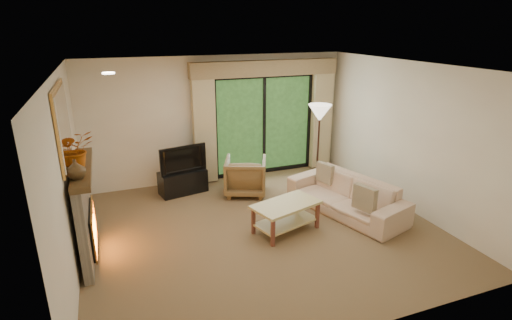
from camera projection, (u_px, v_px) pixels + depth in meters
name	position (u px, v px, depth m)	size (l,w,h in m)	color
floor	(262.00, 229.00, 6.54)	(5.50, 5.50, 0.00)	brown
ceiling	(263.00, 67.00, 5.69)	(5.50, 5.50, 0.00)	white
wall_back	(219.00, 119.00, 8.33)	(5.00, 5.00, 0.00)	beige
wall_front	(357.00, 227.00, 3.91)	(5.00, 5.00, 0.00)	beige
wall_left	(67.00, 177.00, 5.19)	(5.00, 5.00, 0.00)	beige
wall_right	(407.00, 137.00, 7.04)	(5.00, 5.00, 0.00)	beige
fireplace	(84.00, 212.00, 5.61)	(0.24, 1.70, 1.37)	slate
mirror	(63.00, 124.00, 5.17)	(0.07, 1.45, 1.02)	#CD9246
sliding_door	(264.00, 125.00, 8.68)	(2.26, 0.10, 2.16)	black
curtain_left	(204.00, 127.00, 8.10)	(0.45, 0.18, 2.35)	tan
curtain_right	(321.00, 117.00, 9.01)	(0.45, 0.18, 2.35)	tan
cornice	(266.00, 68.00, 8.21)	(3.20, 0.24, 0.32)	#947A54
media_console	(183.00, 182.00, 7.88)	(0.91, 0.41, 0.45)	black
tv	(181.00, 158.00, 7.72)	(0.93, 0.12, 0.53)	black
armchair	(246.00, 176.00, 7.81)	(0.78, 0.80, 0.73)	brown
sofa	(346.00, 196.00, 7.03)	(2.17, 0.85, 0.63)	#D2AE91
pillow_near	(365.00, 198.00, 6.38)	(0.11, 0.41, 0.41)	#4F3A2A
pillow_far	(325.00, 173.00, 7.49)	(0.10, 0.37, 0.37)	#4F3A2A
coffee_table	(286.00, 217.00, 6.41)	(1.07, 0.59, 0.48)	#D2C07D
floor_lamp	(318.00, 147.00, 7.98)	(0.46, 0.46, 1.71)	white
vase	(75.00, 169.00, 4.91)	(0.24, 0.24, 0.25)	#47331B
branches	(76.00, 149.00, 5.26)	(0.45, 0.39, 0.50)	#A4490E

